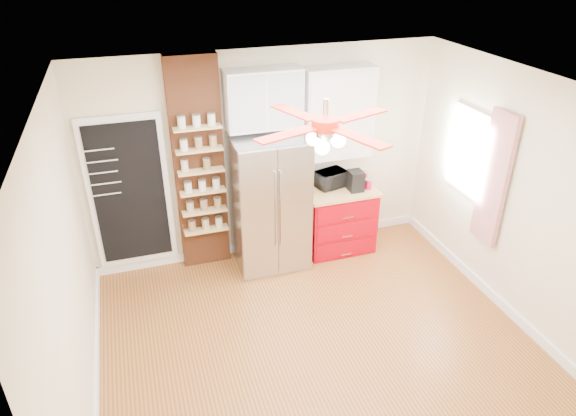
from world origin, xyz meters
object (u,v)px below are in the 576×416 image
object	(u,v)px
ceiling_fan	(325,125)
coffee_maker	(356,181)
red_cabinet	(338,219)
pantry_jar_oats	(185,166)
fridge	(270,203)
canister_left	(368,184)
toaster_oven	(331,179)

from	to	relation	value
ceiling_fan	coffee_maker	world-z (taller)	ceiling_fan
red_cabinet	pantry_jar_oats	xyz separation A→B (m)	(-1.95, 0.12, 0.99)
ceiling_fan	pantry_jar_oats	bearing A→B (deg)	119.88
fridge	ceiling_fan	bearing A→B (deg)	-88.24
fridge	red_cabinet	bearing A→B (deg)	2.95
red_cabinet	pantry_jar_oats	distance (m)	2.19
canister_left	pantry_jar_oats	size ratio (longest dim) A/B	0.89
ceiling_fan	pantry_jar_oats	xyz separation A→B (m)	(-1.03, 1.80, -0.98)
toaster_oven	pantry_jar_oats	size ratio (longest dim) A/B	2.86
coffee_maker	toaster_oven	bearing A→B (deg)	142.92
fridge	red_cabinet	world-z (taller)	fridge
red_cabinet	toaster_oven	distance (m)	0.57
toaster_oven	coffee_maker	size ratio (longest dim) A/B	1.48
coffee_maker	pantry_jar_oats	size ratio (longest dim) A/B	1.94
pantry_jar_oats	canister_left	bearing A→B (deg)	-5.61
ceiling_fan	fridge	bearing A→B (deg)	91.76
ceiling_fan	coffee_maker	distance (m)	2.38
red_cabinet	toaster_oven	world-z (taller)	toaster_oven
canister_left	fridge	bearing A→B (deg)	177.50
fridge	coffee_maker	size ratio (longest dim) A/B	6.51
red_cabinet	pantry_jar_oats	bearing A→B (deg)	176.52
toaster_oven	coffee_maker	distance (m)	0.33
toaster_oven	fridge	bearing A→B (deg)	173.80
red_cabinet	coffee_maker	distance (m)	0.62
fridge	canister_left	world-z (taller)	fridge
canister_left	pantry_jar_oats	bearing A→B (deg)	174.39
toaster_oven	red_cabinet	bearing A→B (deg)	-67.84
fridge	coffee_maker	world-z (taller)	fridge
red_cabinet	canister_left	xyz separation A→B (m)	(0.35, -0.11, 0.51)
red_cabinet	toaster_oven	xyz separation A→B (m)	(-0.09, 0.11, 0.56)
red_cabinet	canister_left	size ratio (longest dim) A/B	7.57
red_cabinet	ceiling_fan	world-z (taller)	ceiling_fan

